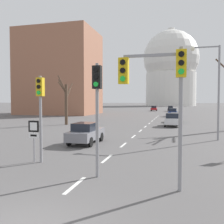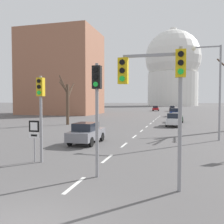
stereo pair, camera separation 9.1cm
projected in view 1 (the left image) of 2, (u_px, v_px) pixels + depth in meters
lane_stripe_0 at (75, 185)px, 9.53m from camera, size 0.16×2.00×0.01m
lane_stripe_1 at (107, 159)px, 13.89m from camera, size 0.16×2.00×0.01m
lane_stripe_2 at (123, 145)px, 18.24m from camera, size 0.16×2.00×0.01m
lane_stripe_3 at (134, 136)px, 22.59m from camera, size 0.16×2.00×0.01m
lane_stripe_4 at (140, 131)px, 26.95m from camera, size 0.16×2.00×0.01m
lane_stripe_5 at (145, 127)px, 31.30m from camera, size 0.16×2.00×0.01m
lane_stripe_6 at (149, 123)px, 35.65m from camera, size 0.16×2.00×0.01m
lane_stripe_7 at (152, 121)px, 40.01m from camera, size 0.16×2.00×0.01m
lane_stripe_8 at (154, 119)px, 44.36m from camera, size 0.16×2.00×0.01m
lane_stripe_9 at (156, 117)px, 48.71m from camera, size 0.16×2.00×0.01m
lane_stripe_10 at (158, 116)px, 53.07m from camera, size 0.16×2.00×0.01m
traffic_signal_near_left at (40, 102)px, 12.96m from camera, size 0.36×0.34×4.53m
traffic_signal_centre_tall at (97, 98)px, 10.42m from camera, size 0.36×0.34×4.79m
traffic_signal_near_right at (160, 82)px, 8.92m from camera, size 2.42×0.34×5.11m
route_sign_post at (34, 133)px, 13.10m from camera, size 0.60×0.08×2.24m
street_lamp_right at (213, 82)px, 20.36m from camera, size 2.34×0.36×7.73m
sedan_near_left at (176, 117)px, 38.00m from camera, size 1.76×4.58×1.48m
sedan_near_right at (173, 112)px, 51.49m from camera, size 1.88×4.03×1.73m
sedan_mid_centre at (171, 109)px, 78.13m from camera, size 1.74×4.45×1.71m
sedan_far_left at (172, 120)px, 31.72m from camera, size 1.92×4.06×1.69m
sedan_far_right at (86, 133)px, 18.84m from camera, size 1.81×4.18×1.59m
sedan_distant_centre at (154, 108)px, 80.60m from camera, size 1.89×3.88×1.66m
bare_tree_left_near at (66, 101)px, 33.77m from camera, size 1.45×4.03×6.50m
capitol_dome at (171, 68)px, 164.97m from camera, size 36.17×36.17×51.08m
apartment_block_left at (60, 73)px, 61.78m from camera, size 18.00×14.00×20.22m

